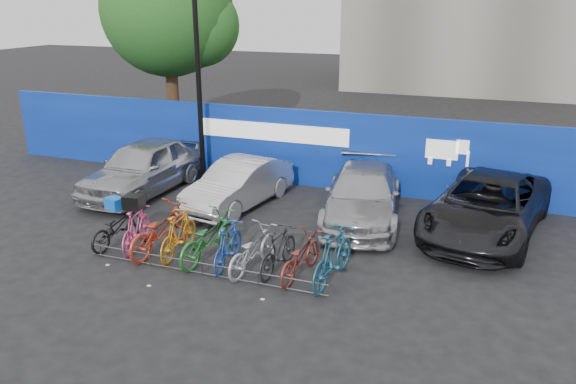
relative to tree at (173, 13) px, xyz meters
The scene contains 21 objects.
ground 13.14m from the tree, 56.03° to the right, with size 100.00×100.00×0.00m, color black.
hoarding 8.80m from the tree, 30.89° to the right, with size 22.00×0.18×2.40m.
tree is the anchor object (origin of this frame).
lamppost 6.14m from the tree, 52.49° to the right, with size 0.25×0.50×6.11m.
bike_rack 13.55m from the tree, 57.55° to the right, with size 5.60×0.03×0.30m.
car_0 8.08m from the tree, 68.68° to the right, with size 1.89×4.69×1.60m, color #A2A2A6.
car_1 9.71m from the tree, 48.67° to the right, with size 1.38×3.95×1.30m, color #BBBBC0.
car_2 11.98m from the tree, 34.26° to the right, with size 1.90×4.68×1.36m, color #9C9CA0.
car_3 14.46m from the tree, 26.64° to the right, with size 2.41×5.22×1.45m, color black.
bike_0 11.71m from the tree, 67.45° to the right, with size 0.60×1.73×0.91m, color black.
bike_1 11.88m from the tree, 64.87° to the right, with size 0.47×1.67×1.00m, color #F15299.
bike_2 12.12m from the tree, 61.83° to the right, with size 0.73×2.09×1.10m, color #B2301E.
bike_3 12.37m from the tree, 59.72° to the right, with size 0.49×1.72×1.04m, color orange.
bike_4 12.71m from the tree, 56.53° to the right, with size 0.71×2.04×1.07m, color #1D6B26.
bike_5 13.12m from the tree, 54.73° to the right, with size 0.47×1.65×0.99m, color #234AAD.
bike_6 13.45m from the tree, 52.57° to the right, with size 0.63×1.82×0.96m, color #A2A6AA.
bike_7 13.69m from the tree, 50.34° to the right, with size 0.47×1.68×1.01m, color black.
bike_8 14.04m from the tree, 48.77° to the right, with size 0.61×1.76×0.92m, color maroon.
bike_9 14.48m from the tree, 46.57° to the right, with size 0.56×1.97×1.18m, color navy.
cargo_crate 11.49m from the tree, 67.45° to the right, with size 0.39×0.30×0.28m, color blue.
cargo_topcase 11.64m from the tree, 64.87° to the right, with size 0.42×0.37×0.31m, color black.
Camera 1 is at (5.42, -10.04, 5.57)m, focal length 35.00 mm.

